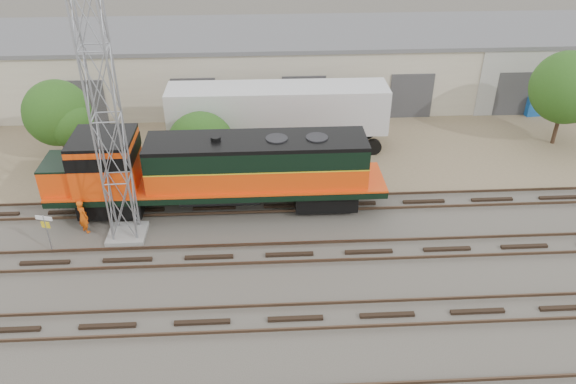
{
  "coord_description": "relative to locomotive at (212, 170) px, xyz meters",
  "views": [
    {
      "loc": [
        -1.3,
        -20.73,
        17.36
      ],
      "look_at": [
        0.07,
        4.0,
        2.2
      ],
      "focal_mm": 35.0,
      "sensor_mm": 36.0,
      "label": 1
    }
  ],
  "objects": [
    {
      "name": "ground",
      "position": [
        3.95,
        -6.0,
        -2.5
      ],
      "size": [
        140.0,
        140.0,
        0.0
      ],
      "primitive_type": "plane",
      "color": "#47423A",
      "rests_on": "ground"
    },
    {
      "name": "dirt_strip",
      "position": [
        3.95,
        9.0,
        -2.49
      ],
      "size": [
        80.0,
        16.0,
        0.02
      ],
      "primitive_type": "cube",
      "color": "#726047",
      "rests_on": "ground"
    },
    {
      "name": "tracks",
      "position": [
        3.95,
        -9.0,
        -2.43
      ],
      "size": [
        80.0,
        20.4,
        0.28
      ],
      "color": "black",
      "rests_on": "ground"
    },
    {
      "name": "warehouse",
      "position": [
        4.0,
        16.98,
        0.15
      ],
      "size": [
        58.4,
        10.4,
        5.3
      ],
      "color": "beige",
      "rests_on": "ground"
    },
    {
      "name": "locomotive",
      "position": [
        0.0,
        0.0,
        0.0
      ],
      "size": [
        18.28,
        3.21,
        4.39
      ],
      "color": "black",
      "rests_on": "tracks"
    },
    {
      "name": "signal_tower",
      "position": [
        -4.46,
        -2.28,
        3.98
      ],
      "size": [
        1.96,
        1.96,
        13.28
      ],
      "rotation": [
        0.0,
        0.0,
        0.05
      ],
      "color": "gray",
      "rests_on": "ground"
    },
    {
      "name": "sign_post",
      "position": [
        -7.99,
        -3.5,
        -0.98
      ],
      "size": [
        0.87,
        0.25,
        2.18
      ],
      "color": "gray",
      "rests_on": "ground"
    },
    {
      "name": "worker",
      "position": [
        -6.73,
        -1.82,
        -1.54
      ],
      "size": [
        0.84,
        0.8,
        1.93
      ],
      "primitive_type": "imported",
      "rotation": [
        0.0,
        0.0,
        2.46
      ],
      "color": "#D74E0B",
      "rests_on": "ground"
    },
    {
      "name": "semi_trailer",
      "position": [
        4.21,
        7.34,
        0.25
      ],
      "size": [
        14.27,
        2.96,
        4.39
      ],
      "rotation": [
        0.0,
        0.0,
        -0.01
      ],
      "color": "silver",
      "rests_on": "ground"
    },
    {
      "name": "dumpster_blue",
      "position": [
        23.62,
        12.21,
        -1.75
      ],
      "size": [
        1.73,
        1.64,
        1.5
      ],
      "primitive_type": "cube",
      "rotation": [
        0.0,
        0.0,
        0.09
      ],
      "color": "#164F9C",
      "rests_on": "ground"
    },
    {
      "name": "tree_west",
      "position": [
        -9.72,
        6.19,
        0.73
      ],
      "size": [
        4.35,
        4.14,
        5.41
      ],
      "color": "#382619",
      "rests_on": "ground"
    },
    {
      "name": "tree_mid",
      "position": [
        -0.77,
        4.17,
        -0.77
      ],
      "size": [
        4.39,
        4.18,
        4.18
      ],
      "color": "#382619",
      "rests_on": "ground"
    },
    {
      "name": "tree_east",
      "position": [
        23.07,
        6.87,
        1.43
      ],
      "size": [
        5.01,
        4.77,
        6.44
      ],
      "color": "#382619",
      "rests_on": "ground"
    }
  ]
}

